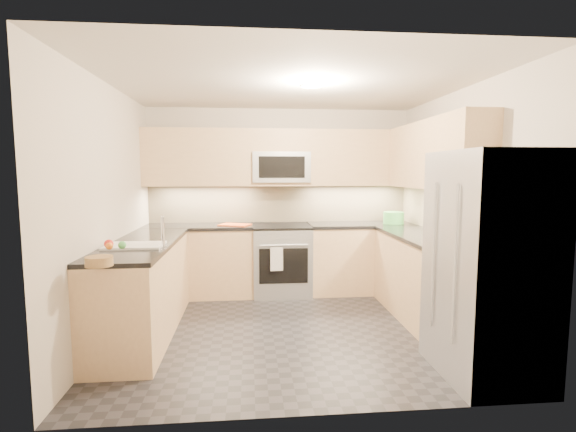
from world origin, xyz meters
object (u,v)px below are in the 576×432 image
object	(u,v)px
utensil_bowl	(394,218)
cutting_board	(235,225)
refrigerator	(488,265)
fruit_basket	(99,261)
microwave	(281,167)
gas_range	(282,260)

from	to	relation	value
utensil_bowl	cutting_board	size ratio (longest dim) A/B	0.73
refrigerator	cutting_board	size ratio (longest dim) A/B	4.73
fruit_basket	refrigerator	bearing A→B (deg)	-1.52
microwave	cutting_board	world-z (taller)	microwave
gas_range	utensil_bowl	xyz separation A→B (m)	(1.52, -0.04, 0.56)
gas_range	fruit_basket	world-z (taller)	fruit_basket
microwave	cutting_board	size ratio (longest dim) A/B	2.00
utensil_bowl	fruit_basket	xyz separation A→B (m)	(-3.06, -2.31, -0.04)
gas_range	fruit_basket	bearing A→B (deg)	-123.29
refrigerator	fruit_basket	bearing A→B (deg)	178.48
microwave	cutting_board	distance (m)	0.99
utensil_bowl	cutting_board	distance (m)	2.14
fruit_basket	gas_range	bearing A→B (deg)	56.71
microwave	fruit_basket	distance (m)	3.00
refrigerator	fruit_basket	distance (m)	2.99
cutting_board	refrigerator	bearing A→B (deg)	-49.32
cutting_board	fruit_basket	size ratio (longest dim) A/B	1.93
microwave	gas_range	bearing A→B (deg)	-90.00
gas_range	fruit_basket	size ratio (longest dim) A/B	4.63
gas_range	refrigerator	distance (m)	2.86
cutting_board	gas_range	bearing A→B (deg)	1.71
microwave	utensil_bowl	bearing A→B (deg)	-6.20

